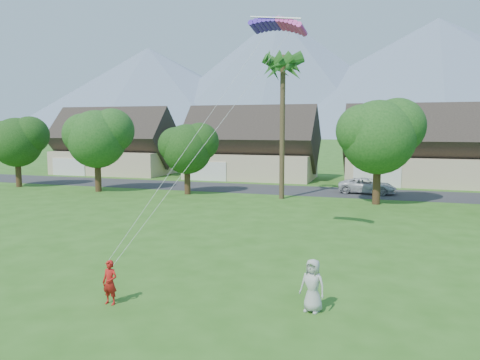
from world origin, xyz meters
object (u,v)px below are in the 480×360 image
at_px(kite_flyer, 110,282).
at_px(watcher, 313,285).
at_px(parked_car, 367,186).
at_px(parafoil_kite, 279,24).

bearing_deg(kite_flyer, watcher, 15.80).
bearing_deg(parked_car, parafoil_kite, 175.70).
bearing_deg(watcher, parafoil_kite, 127.82).
xyz_separation_m(kite_flyer, watcher, (7.06, 1.53, 0.12)).
relative_size(watcher, parafoil_kite, 0.63).
xyz_separation_m(parked_car, parafoil_kite, (-3.70, -21.91, 10.72)).
bearing_deg(parafoil_kite, parked_car, 90.70).
distance_m(kite_flyer, parafoil_kite, 14.72).
bearing_deg(kite_flyer, parked_car, 79.77).
xyz_separation_m(kite_flyer, parked_car, (7.68, 31.26, -0.08)).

